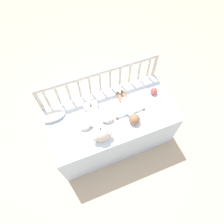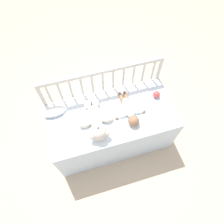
# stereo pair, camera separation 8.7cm
# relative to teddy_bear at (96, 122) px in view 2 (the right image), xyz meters

# --- Properties ---
(ground_plane) EXTENTS (12.00, 12.00, 0.00)m
(ground_plane) POSITION_rel_teddy_bear_xyz_m (0.17, 0.06, -0.61)
(ground_plane) COLOR #C6B293
(crib_mattress) EXTENTS (1.25, 0.60, 0.55)m
(crib_mattress) POSITION_rel_teddy_bear_xyz_m (0.17, 0.06, -0.33)
(crib_mattress) COLOR silver
(crib_mattress) RESTS_ON ground_plane
(crib_rail) EXTENTS (1.25, 0.04, 0.84)m
(crib_rail) POSITION_rel_teddy_bear_xyz_m (0.17, 0.38, 0.00)
(crib_rail) COLOR beige
(crib_rail) RESTS_ON ground_plane
(blanket) EXTENTS (0.91, 0.56, 0.01)m
(blanket) POSITION_rel_teddy_bear_xyz_m (0.17, 0.06, -0.06)
(blanket) COLOR white
(blanket) RESTS_ON crib_mattress
(teddy_bear) EXTENTS (0.33, 0.48, 0.16)m
(teddy_bear) POSITION_rel_teddy_bear_xyz_m (0.00, 0.00, 0.00)
(teddy_bear) COLOR silver
(teddy_bear) RESTS_ON crib_mattress
(baby) EXTENTS (0.33, 0.42, 0.11)m
(baby) POSITION_rel_teddy_bear_xyz_m (0.34, 0.04, -0.02)
(baby) COLOR white
(baby) RESTS_ON crib_mattress
(small_pillow) EXTENTS (0.24, 0.12, 0.06)m
(small_pillow) POSITION_rel_teddy_bear_xyz_m (-0.37, 0.24, -0.03)
(small_pillow) COLOR white
(small_pillow) RESTS_ON crib_mattress
(toy_ball) EXTENTS (0.07, 0.07, 0.07)m
(toy_ball) POSITION_rel_teddy_bear_xyz_m (0.66, 0.15, -0.02)
(toy_ball) COLOR #DB4C4C
(toy_ball) RESTS_ON crib_mattress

